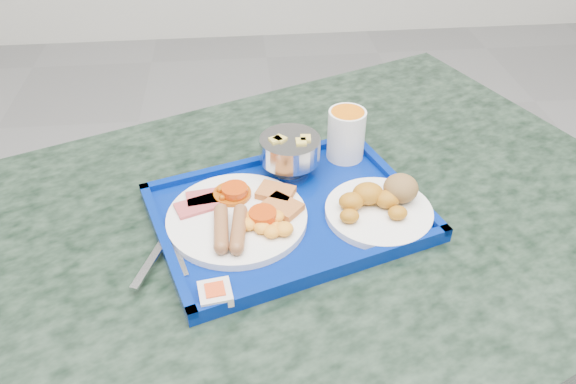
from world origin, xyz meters
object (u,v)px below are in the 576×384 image
Objects in this scene: tray at (288,214)px; fruit_bowl at (290,150)px; main_plate at (241,216)px; table at (288,305)px; bread_plate at (381,204)px; juice_cup at (346,133)px.

fruit_bowl is at bearing 82.49° from tray.
tray is at bearing 13.18° from main_plate.
table is 2.98× the size of tray.
juice_cup is at bearing 99.72° from bread_plate.
juice_cup is (0.11, 0.04, 0.00)m from fruit_bowl.
main_plate is (-0.08, -0.02, 0.02)m from tray.
tray reaches higher than table.
fruit_bowl is at bearing 82.45° from table.
fruit_bowl is at bearing 54.02° from main_plate.
tray is 2.22× the size of main_plate.
tray is 0.20m from juice_cup.
table is 14.04× the size of fruit_bowl.
main_plate is 0.16m from fruit_bowl.
bread_plate is (0.15, -0.01, 0.24)m from table.
bread_plate reaches higher than main_plate.
tray is at bearing -97.51° from fruit_bowl.
juice_cup reaches higher than bread_plate.
juice_cup is (0.12, 0.16, 0.27)m from table.
tray is 0.15m from bread_plate.
juice_cup is at bearing 50.89° from tray.
fruit_bowl is (-0.14, 0.13, 0.03)m from bread_plate.
table is 0.21m from tray.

